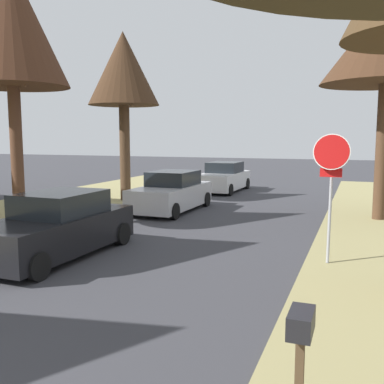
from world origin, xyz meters
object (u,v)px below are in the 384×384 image
at_px(stop_sign_far, 331,170).
at_px(parked_sedan_silver, 172,193).
at_px(curbside_mailbox, 301,338).
at_px(parked_sedan_white, 224,178).
at_px(parked_sedan_black, 57,227).
at_px(street_tree_left_mid_b, 10,24).
at_px(street_tree_left_far, 123,71).

height_order(stop_sign_far, parked_sedan_silver, stop_sign_far).
bearing_deg(curbside_mailbox, parked_sedan_white, 108.94).
xyz_separation_m(parked_sedan_black, parked_sedan_silver, (-0.06, 7.15, 0.00)).
xyz_separation_m(street_tree_left_mid_b, street_tree_left_far, (0.22, 6.50, -0.53)).
xyz_separation_m(street_tree_left_mid_b, parked_sedan_white, (3.36, 11.64, -5.65)).
bearing_deg(curbside_mailbox, street_tree_left_mid_b, 144.10).
distance_m(stop_sign_far, street_tree_left_far, 12.48).
distance_m(stop_sign_far, parked_sedan_black, 6.64).
relative_size(street_tree_left_mid_b, parked_sedan_black, 1.88).
bearing_deg(stop_sign_far, parked_sedan_black, -165.82).
distance_m(street_tree_left_far, parked_sedan_silver, 6.22).
bearing_deg(street_tree_left_mid_b, parked_sedan_black, -35.57).
bearing_deg(parked_sedan_black, parked_sedan_silver, 90.46).
xyz_separation_m(parked_sedan_white, curbside_mailbox, (6.43, -18.72, 0.33)).
bearing_deg(parked_sedan_white, stop_sign_far, -63.27).
xyz_separation_m(parked_sedan_black, parked_sedan_white, (0.01, 14.04, 0.00)).
relative_size(parked_sedan_black, curbside_mailbox, 3.49).
bearing_deg(parked_sedan_black, street_tree_left_far, 109.43).
xyz_separation_m(street_tree_left_far, curbside_mailbox, (9.57, -13.59, -4.78)).
bearing_deg(parked_sedan_black, stop_sign_far, 14.18).
height_order(street_tree_left_mid_b, parked_sedan_silver, street_tree_left_mid_b).
distance_m(stop_sign_far, parked_sedan_white, 14.02).
relative_size(parked_sedan_silver, curbside_mailbox, 3.49).
bearing_deg(parked_sedan_white, parked_sedan_black, -90.03).
relative_size(stop_sign_far, parked_sedan_silver, 0.67).
relative_size(stop_sign_far, street_tree_left_far, 0.39).
height_order(parked_sedan_black, curbside_mailbox, parked_sedan_black).
bearing_deg(parked_sedan_silver, parked_sedan_white, 89.46).
xyz_separation_m(parked_sedan_black, curbside_mailbox, (6.43, -4.69, 0.33)).
distance_m(stop_sign_far, street_tree_left_mid_b, 10.54).
bearing_deg(street_tree_left_mid_b, street_tree_left_far, 88.10).
height_order(street_tree_left_mid_b, curbside_mailbox, street_tree_left_mid_b).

